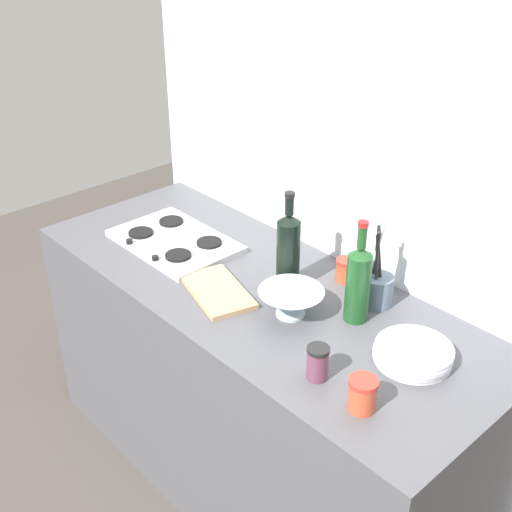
% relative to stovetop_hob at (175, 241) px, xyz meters
% --- Properties ---
extents(ground_plane, '(6.00, 6.00, 0.00)m').
position_rel_stovetop_hob_xyz_m(ground_plane, '(0.43, 0.02, -0.91)').
color(ground_plane, '#47423D').
rests_on(ground_plane, ground).
extents(counter_block, '(1.80, 0.70, 0.90)m').
position_rel_stovetop_hob_xyz_m(counter_block, '(0.43, 0.02, -0.46)').
color(counter_block, '#4C4C51').
rests_on(counter_block, ground).
extents(backsplash_panel, '(1.90, 0.06, 2.40)m').
position_rel_stovetop_hob_xyz_m(backsplash_panel, '(0.43, 0.40, 0.28)').
color(backsplash_panel, silver).
rests_on(backsplash_panel, ground).
extents(stovetop_hob, '(0.48, 0.32, 0.04)m').
position_rel_stovetop_hob_xyz_m(stovetop_hob, '(0.00, 0.00, 0.00)').
color(stovetop_hob, '#B2B2B7').
rests_on(stovetop_hob, counter_block).
extents(plate_stack, '(0.23, 0.23, 0.05)m').
position_rel_stovetop_hob_xyz_m(plate_stack, '(1.04, 0.08, 0.01)').
color(plate_stack, white).
rests_on(plate_stack, counter_block).
extents(wine_bottle_leftmost, '(0.08, 0.08, 0.35)m').
position_rel_stovetop_hob_xyz_m(wine_bottle_leftmost, '(0.51, 0.10, 0.13)').
color(wine_bottle_leftmost, black).
rests_on(wine_bottle_leftmost, counter_block).
extents(wine_bottle_mid_left, '(0.08, 0.08, 0.34)m').
position_rel_stovetop_hob_xyz_m(wine_bottle_mid_left, '(0.79, 0.13, 0.12)').
color(wine_bottle_mid_left, '#19471E').
rests_on(wine_bottle_mid_left, counter_block).
extents(mixing_bowl, '(0.21, 0.21, 0.09)m').
position_rel_stovetop_hob_xyz_m(mixing_bowl, '(0.63, -0.01, 0.03)').
color(mixing_bowl, silver).
rests_on(mixing_bowl, counter_block).
extents(utensil_crock, '(0.10, 0.10, 0.29)m').
position_rel_stovetop_hob_xyz_m(utensil_crock, '(0.78, 0.24, 0.05)').
color(utensil_crock, slate).
rests_on(utensil_crock, counter_block).
extents(condiment_jar_front, '(0.06, 0.06, 0.10)m').
position_rel_stovetop_hob_xyz_m(condiment_jar_front, '(0.90, -0.17, 0.04)').
color(condiment_jar_front, '#66384C').
rests_on(condiment_jar_front, counter_block).
extents(condiment_jar_rear, '(0.08, 0.08, 0.09)m').
position_rel_stovetop_hob_xyz_m(condiment_jar_rear, '(1.07, -0.18, 0.03)').
color(condiment_jar_rear, '#C64C2D').
rests_on(condiment_jar_rear, counter_block).
extents(condiment_jar_spare, '(0.07, 0.07, 0.08)m').
position_rel_stovetop_hob_xyz_m(condiment_jar_spare, '(0.61, 0.28, 0.03)').
color(condiment_jar_spare, '#C64C2D').
rests_on(condiment_jar_spare, counter_block).
extents(cutting_board, '(0.33, 0.24, 0.02)m').
position_rel_stovetop_hob_xyz_m(cutting_board, '(0.38, -0.10, -0.00)').
color(cutting_board, tan).
rests_on(cutting_board, counter_block).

